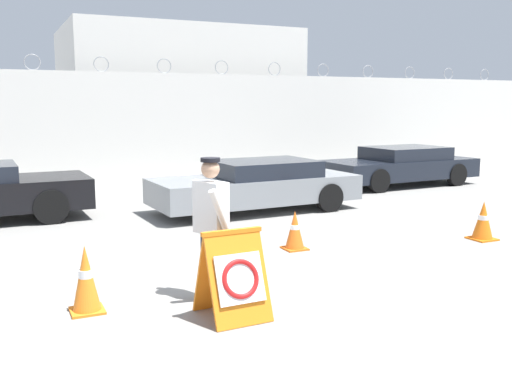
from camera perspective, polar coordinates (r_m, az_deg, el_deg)
name	(u,v)px	position (r m, az deg, el deg)	size (l,w,h in m)	color
ground_plane	(253,284)	(7.91, -0.33, -9.15)	(90.00, 90.00, 0.00)	gray
perimeter_wall	(104,128)	(18.28, -14.97, 6.25)	(36.00, 0.30, 3.85)	silver
building_block	(176,98)	(24.27, -7.96, 9.33)	(8.84, 6.36, 5.36)	silver
barricade_sign	(234,275)	(6.57, -2.22, -8.25)	(0.74, 0.79, 1.03)	orange
security_guard	(211,221)	(7.09, -4.55, -2.90)	(0.38, 0.69, 1.79)	#232838
traffic_cone_near	(295,230)	(9.65, 3.90, -3.84)	(0.38, 0.38, 0.66)	orange
traffic_cone_mid	(86,279)	(7.06, -16.65, -8.35)	(0.39, 0.39, 0.81)	orange
traffic_cone_far	(483,221)	(11.09, 21.76, -2.68)	(0.43, 0.43, 0.70)	orange
parked_car_rear_sedan	(257,185)	(13.03, 0.07, 0.70)	(4.79, 2.12, 1.16)	black
parked_car_far_side	(400,165)	(17.69, 14.21, 2.59)	(4.84, 2.13, 1.15)	black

